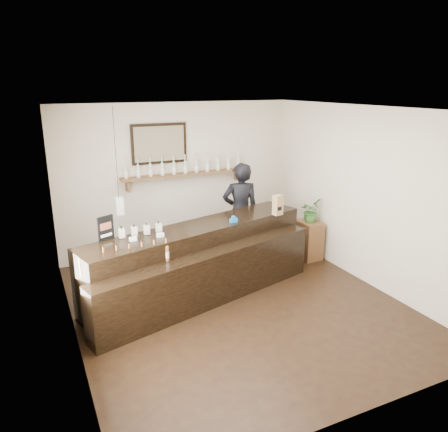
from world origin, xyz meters
name	(u,v)px	position (x,y,z in m)	size (l,w,h in m)	color
ground	(237,304)	(0.00, 0.00, 0.00)	(5.00, 5.00, 0.00)	black
room_shell	(238,192)	(0.00, 0.00, 1.70)	(5.00, 5.00, 5.00)	beige
back_wall_decor	(172,161)	(-0.15, 2.37, 1.76)	(2.66, 0.96, 1.69)	#56341D
counter	(202,263)	(-0.33, 0.56, 0.49)	(3.80, 1.96, 1.22)	black
promo_sign	(106,228)	(-1.69, 0.65, 1.22)	(0.23, 0.12, 0.34)	black
paper_bag	(278,205)	(1.08, 0.70, 1.21)	(0.17, 0.14, 0.33)	#9A744A
tape_dispenser	(234,220)	(0.25, 0.63, 1.09)	(0.13, 0.06, 0.11)	#1864AC
side_cabinet	(308,240)	(2.00, 1.06, 0.35)	(0.36, 0.49, 0.70)	#56341D
potted_plant	(310,210)	(2.00, 1.06, 0.91)	(0.38, 0.33, 0.42)	#366C2B
shopkeeper	(240,206)	(0.83, 1.55, 1.02)	(0.74, 0.49, 2.03)	black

